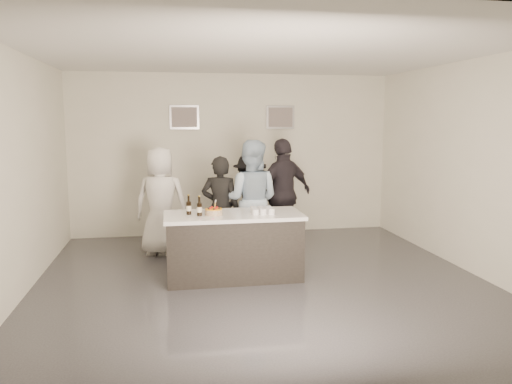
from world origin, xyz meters
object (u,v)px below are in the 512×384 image
beer_bottle_b (199,206)px  person_guest_left (161,201)px  person_main_blue (251,200)px  person_guest_right (284,193)px  bar_counter (233,246)px  person_guest_back (250,201)px  person_main_black (220,208)px  beer_bottle_a (189,205)px  cake (214,212)px

beer_bottle_b → person_guest_left: size_ratio=0.15×
person_main_blue → person_guest_right: 0.87m
bar_counter → person_guest_back: 1.76m
person_main_black → person_guest_left: person_guest_left is taller
beer_bottle_a → person_main_black: (0.52, 0.91, -0.22)m
beer_bottle_b → person_guest_left: 1.59m
person_main_blue → person_guest_back: (0.10, 0.73, -0.14)m
beer_bottle_a → person_guest_back: size_ratio=0.16×
person_guest_right → person_guest_back: 0.59m
cake → person_guest_right: person_guest_right is taller
bar_counter → person_guest_left: person_guest_left is taller
beer_bottle_a → cake: bearing=-14.1°
bar_counter → cake: size_ratio=8.01×
person_main_black → person_main_blue: bearing=-166.9°
beer_bottle_b → person_guest_right: (1.51, 1.59, -0.10)m
beer_bottle_a → beer_bottle_b: size_ratio=1.00×
person_guest_left → person_guest_right: (2.03, 0.10, 0.06)m
person_guest_left → person_guest_back: 1.50m
bar_counter → beer_bottle_b: 0.75m
bar_counter → person_guest_left: size_ratio=1.07×
cake → person_main_black: bearing=79.0°
bar_counter → beer_bottle_a: size_ratio=7.15×
cake → person_guest_left: 1.62m
cake → person_main_blue: (0.67, 0.97, -0.01)m
bar_counter → beer_bottle_b: size_ratio=7.15×
beer_bottle_b → person_main_black: person_main_black is taller
bar_counter → person_guest_right: bearing=55.0°
person_guest_right → person_guest_back: bearing=-38.9°
beer_bottle_b → person_main_black: size_ratio=0.16×
person_guest_back → person_main_black: bearing=39.8°
cake → person_guest_back: (0.77, 1.70, -0.14)m
person_main_black → person_guest_right: bearing=-138.3°
person_main_blue → bar_counter: bearing=86.3°
bar_counter → person_guest_back: person_guest_back is taller
person_main_black → person_guest_back: (0.58, 0.71, -0.01)m
person_guest_right → person_guest_left: bearing=-21.1°
beer_bottle_a → beer_bottle_b: same height
cake → beer_bottle_b: beer_bottle_b is taller
bar_counter → person_main_black: bearing=94.7°
beer_bottle_a → person_main_black: bearing=60.2°
beer_bottle_a → person_guest_left: bearing=105.8°
bar_counter → person_guest_back: (0.50, 1.65, 0.34)m
person_main_black → person_guest_left: size_ratio=0.93×
person_main_black → beer_bottle_b: bearing=84.8°
cake → person_main_black: 1.02m
person_guest_right → person_main_black: bearing=2.6°
beer_bottle_b → person_guest_left: person_guest_left is taller
person_main_blue → person_guest_back: person_main_blue is taller
person_main_black → bar_counter: bearing=110.0°
person_guest_left → beer_bottle_a: bearing=119.2°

